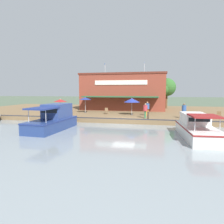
{
  "coord_description": "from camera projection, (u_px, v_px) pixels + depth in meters",
  "views": [
    {
      "loc": [
        22.07,
        3.38,
        3.79
      ],
      "look_at": [
        -1.0,
        -1.55,
        1.3
      ],
      "focal_mm": 32.0,
      "sensor_mm": 36.0,
      "label": 1
    }
  ],
  "objects": [
    {
      "name": "cafe_chair_mid_patio",
      "position": [
        56.0,
        110.0,
        28.2
      ],
      "size": [
        0.45,
        0.45,
        0.85
      ],
      "color": "brown",
      "rests_on": "quay_deck"
    },
    {
      "name": "person_near_entrance",
      "position": [
        147.0,
        107.0,
        25.83
      ],
      "size": [
        0.51,
        0.51,
        1.81
      ],
      "color": "orange",
      "rests_on": "quay_deck"
    },
    {
      "name": "motorboat_nearest_quay",
      "position": [
        56.0,
        120.0,
        19.71
      ],
      "size": [
        7.26,
        2.71,
        2.44
      ],
      "color": "navy",
      "rests_on": "river_water"
    },
    {
      "name": "mooring_post",
      "position": [
        148.0,
        116.0,
        22.23
      ],
      "size": [
        0.22,
        0.22,
        0.88
      ],
      "color": "#473323",
      "rests_on": "quay_deck"
    },
    {
      "name": "cafe_chair_facing_river",
      "position": [
        106.0,
        111.0,
        27.68
      ],
      "size": [
        0.57,
        0.57,
        0.85
      ],
      "color": "brown",
      "rests_on": "quay_deck"
    },
    {
      "name": "patio_umbrella_mid_patio_left",
      "position": [
        60.0,
        101.0,
        26.04
      ],
      "size": [
        1.71,
        1.71,
        2.17
      ],
      "color": "#B7B7B7",
      "rests_on": "quay_deck"
    },
    {
      "name": "ground_plane",
      "position": [
        124.0,
        125.0,
        22.57
      ],
      "size": [
        220.0,
        220.0,
        0.0
      ],
      "primitive_type": "plane",
      "color": "#4C5B47"
    },
    {
      "name": "person_mid_patio",
      "position": [
        184.0,
        109.0,
        23.2
      ],
      "size": [
        0.5,
        0.5,
        1.76
      ],
      "color": "#B23338",
      "rests_on": "quay_deck"
    },
    {
      "name": "waterfront_restaurant",
      "position": [
        124.0,
        92.0,
        35.37
      ],
      "size": [
        9.67,
        14.22,
        8.18
      ],
      "color": "brown",
      "rests_on": "quay_deck"
    },
    {
      "name": "person_at_quay_edge",
      "position": [
        145.0,
        109.0,
        23.43
      ],
      "size": [
        0.49,
        0.49,
        1.74
      ],
      "color": "#337547",
      "rests_on": "quay_deck"
    },
    {
      "name": "quay_edge_fender",
      "position": [
        124.0,
        119.0,
        22.6
      ],
      "size": [
        0.2,
        50.4,
        0.1
      ],
      "primitive_type": "cube",
      "color": "#2D2D33",
      "rests_on": "quay_deck"
    },
    {
      "name": "patio_umbrella_near_quay_edge",
      "position": [
        132.0,
        100.0,
        26.48
      ],
      "size": [
        2.13,
        2.13,
        2.27
      ],
      "color": "#B7B7B7",
      "rests_on": "quay_deck"
    },
    {
      "name": "cafe_chair_under_first_umbrella",
      "position": [
        219.0,
        115.0,
        22.98
      ],
      "size": [
        0.51,
        0.51,
        0.85
      ],
      "color": "brown",
      "rests_on": "quay_deck"
    },
    {
      "name": "quay_deck",
      "position": [
        134.0,
        112.0,
        33.23
      ],
      "size": [
        22.0,
        56.0,
        0.6
      ],
      "primitive_type": "cube",
      "color": "brown",
      "rests_on": "ground"
    },
    {
      "name": "patio_umbrella_by_entrance",
      "position": [
        85.0,
        99.0,
        29.45
      ],
      "size": [
        1.78,
        1.78,
        2.29
      ],
      "color": "#B7B7B7",
      "rests_on": "quay_deck"
    },
    {
      "name": "motorboat_outer_channel",
      "position": [
        195.0,
        127.0,
        16.51
      ],
      "size": [
        7.81,
        2.77,
        2.0
      ],
      "color": "white",
      "rests_on": "river_water"
    },
    {
      "name": "tree_behind_restaurant",
      "position": [
        166.0,
        88.0,
        36.36
      ],
      "size": [
        3.44,
        3.28,
        5.52
      ],
      "color": "brown",
      "rests_on": "quay_deck"
    }
  ]
}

